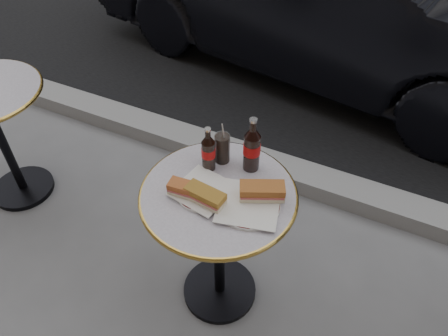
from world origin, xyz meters
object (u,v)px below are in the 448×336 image
at_px(bistro_table, 219,248).
at_px(plate_right, 249,205).
at_px(cola_glass, 222,148).
at_px(cola_bottle_right, 252,144).
at_px(plate_left, 203,191).
at_px(cola_bottle_left, 208,149).

relative_size(bistro_table, plate_right, 3.06).
distance_m(bistro_table, cola_glass, 0.47).
distance_m(bistro_table, cola_bottle_right, 0.53).
height_order(bistro_table, cola_bottle_right, cola_bottle_right).
distance_m(plate_left, plate_right, 0.19).
bearing_deg(cola_bottle_left, cola_glass, 66.00).
xyz_separation_m(plate_left, cola_bottle_right, (0.11, 0.21, 0.12)).
distance_m(plate_right, cola_glass, 0.28).
relative_size(bistro_table, cola_glass, 5.51).
xyz_separation_m(plate_left, cola_bottle_left, (-0.04, 0.13, 0.10)).
xyz_separation_m(plate_right, cola_glass, (-0.20, 0.19, 0.06)).
bearing_deg(plate_left, cola_glass, 94.13).
bearing_deg(plate_right, cola_glass, 137.15).
bearing_deg(bistro_table, cola_bottle_left, 132.04).
bearing_deg(cola_glass, cola_bottle_left, -114.00).
bearing_deg(cola_glass, bistro_table, -68.65).
distance_m(cola_bottle_left, cola_bottle_right, 0.17).
height_order(plate_right, cola_bottle_left, cola_bottle_left).
bearing_deg(bistro_table, plate_left, -153.56).
bearing_deg(bistro_table, cola_glass, 111.35).
bearing_deg(cola_glass, plate_right, -42.85).
height_order(bistro_table, cola_bottle_left, cola_bottle_left).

